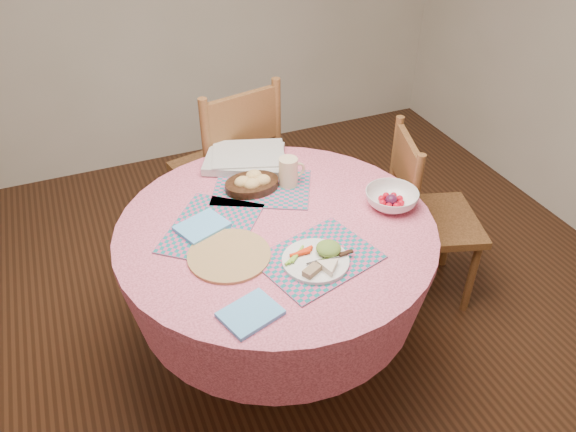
% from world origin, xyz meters
% --- Properties ---
extents(ground, '(4.00, 4.00, 0.00)m').
position_xyz_m(ground, '(0.00, 0.00, 0.00)').
color(ground, '#331C0F').
rests_on(ground, ground).
extents(dining_table, '(1.24, 1.24, 0.75)m').
position_xyz_m(dining_table, '(0.00, 0.00, 0.56)').
color(dining_table, pink).
rests_on(dining_table, ground).
extents(chair_right, '(0.51, 0.52, 0.91)m').
position_xyz_m(chair_right, '(0.82, 0.14, 0.48)').
color(chair_right, brown).
rests_on(chair_right, ground).
extents(chair_back, '(0.56, 0.54, 1.02)m').
position_xyz_m(chair_back, '(0.07, 0.82, 0.53)').
color(chair_back, brown).
rests_on(chair_back, ground).
extents(placemat_front, '(0.47, 0.40, 0.01)m').
position_xyz_m(placemat_front, '(0.07, -0.24, 0.75)').
color(placemat_front, '#157278').
rests_on(placemat_front, dining_table).
extents(placemat_left, '(0.48, 0.50, 0.01)m').
position_xyz_m(placemat_left, '(-0.23, 0.08, 0.75)').
color(placemat_left, '#157278').
rests_on(placemat_left, dining_table).
extents(placemat_back, '(0.49, 0.45, 0.01)m').
position_xyz_m(placemat_back, '(0.04, 0.26, 0.75)').
color(placemat_back, '#157278').
rests_on(placemat_back, dining_table).
extents(wicker_trivet, '(0.30, 0.30, 0.01)m').
position_xyz_m(wicker_trivet, '(-0.22, -0.11, 0.76)').
color(wicker_trivet, olive).
rests_on(wicker_trivet, dining_table).
extents(napkin_near, '(0.21, 0.19, 0.01)m').
position_xyz_m(napkin_near, '(-0.25, -0.41, 0.76)').
color(napkin_near, '#63B7FF').
rests_on(napkin_near, dining_table).
extents(napkin_far, '(0.22, 0.20, 0.01)m').
position_xyz_m(napkin_far, '(-0.27, 0.09, 0.76)').
color(napkin_far, '#63B7FF').
rests_on(napkin_far, placemat_left).
extents(dinner_plate, '(0.24, 0.25, 0.05)m').
position_xyz_m(dinner_plate, '(0.05, -0.27, 0.77)').
color(dinner_plate, white).
rests_on(dinner_plate, placemat_front).
extents(bread_bowl, '(0.23, 0.23, 0.08)m').
position_xyz_m(bread_bowl, '(0.00, 0.27, 0.78)').
color(bread_bowl, black).
rests_on(bread_bowl, placemat_back).
extents(latte_mug, '(0.12, 0.08, 0.12)m').
position_xyz_m(latte_mug, '(0.15, 0.24, 0.82)').
color(latte_mug, beige).
rests_on(latte_mug, placemat_back).
extents(fruit_bowl, '(0.28, 0.28, 0.07)m').
position_xyz_m(fruit_bowl, '(0.48, -0.06, 0.78)').
color(fruit_bowl, white).
rests_on(fruit_bowl, dining_table).
extents(newspaper_stack, '(0.43, 0.40, 0.04)m').
position_xyz_m(newspaper_stack, '(0.04, 0.49, 0.78)').
color(newspaper_stack, silver).
rests_on(newspaper_stack, dining_table).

